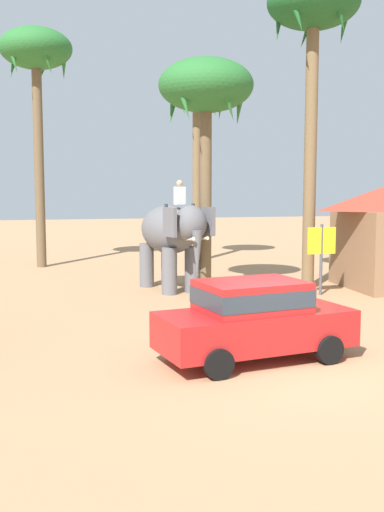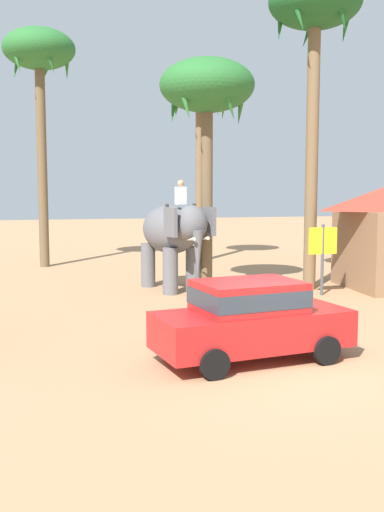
{
  "view_description": "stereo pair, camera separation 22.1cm",
  "coord_description": "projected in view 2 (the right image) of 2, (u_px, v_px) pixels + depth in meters",
  "views": [
    {
      "loc": [
        -4.74,
        -11.11,
        3.62
      ],
      "look_at": [
        -0.24,
        6.3,
        1.6
      ],
      "focal_mm": 42.76,
      "sensor_mm": 36.0,
      "label": 1
    },
    {
      "loc": [
        -4.53,
        -11.16,
        3.62
      ],
      "look_at": [
        -0.24,
        6.3,
        1.6
      ],
      "focal_mm": 42.76,
      "sensor_mm": 36.0,
      "label": 2
    }
  ],
  "objects": [
    {
      "name": "ground_plane",
      "position": [
        278.0,
        369.0,
        12.25
      ],
      "size": [
        120.0,
        120.0,
        0.0
      ],
      "primitive_type": "plane",
      "color": "tan"
    },
    {
      "name": "car_sedan_foreground",
      "position": [
        251.0,
        317.0,
        12.7
      ],
      "size": [
        4.32,
        2.35,
        1.7
      ],
      "color": "red",
      "rests_on": "ground"
    },
    {
      "name": "elephant_with_mahout",
      "position": [
        173.0,
        234.0,
        21.37
      ],
      "size": [
        2.39,
        4.02,
        3.88
      ],
      "color": "slate",
      "rests_on": "ground"
    },
    {
      "name": "palm_tree_behind_elephant",
      "position": [
        200.0,
        98.0,
        29.24
      ],
      "size": [
        3.2,
        3.2,
        9.1
      ],
      "color": "brown",
      "rests_on": "ground"
    },
    {
      "name": "palm_tree_near_hut",
      "position": [
        39.0,
        59.0,
        27.03
      ],
      "size": [
        3.2,
        3.2,
        10.65
      ],
      "color": "brown",
      "rests_on": "ground"
    },
    {
      "name": "palm_tree_left_of_road",
      "position": [
        207.0,
        92.0,
        20.43
      ],
      "size": [
        3.2,
        3.2,
        7.94
      ],
      "color": "brown",
      "rests_on": "ground"
    },
    {
      "name": "palm_tree_far_back",
      "position": [
        315.0,
        16.0,
        20.82
      ],
      "size": [
        3.2,
        3.2,
        10.84
      ],
      "color": "brown",
      "rests_on": "ground"
    },
    {
      "name": "signboard_yellow",
      "position": [
        323.0,
        246.0,
        20.44
      ],
      "size": [
        1.0,
        0.1,
        2.4
      ],
      "color": "#4C4C51",
      "rests_on": "ground"
    }
  ]
}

